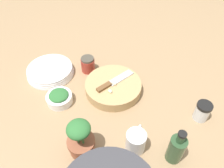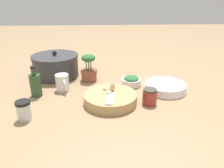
{
  "view_description": "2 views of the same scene",
  "coord_description": "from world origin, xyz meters",
  "px_view_note": "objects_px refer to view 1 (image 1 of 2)",
  "views": [
    {
      "loc": [
        -0.41,
        0.45,
        0.73
      ],
      "look_at": [
        0.03,
        -0.04,
        0.05
      ],
      "focal_mm": 35.0,
      "sensor_mm": 36.0,
      "label": 1
    },
    {
      "loc": [
        -0.01,
        -0.97,
        0.49
      ],
      "look_at": [
        0.04,
        -0.01,
        0.08
      ],
      "focal_mm": 35.0,
      "sensor_mm": 36.0,
      "label": 2
    }
  ],
  "objects_px": {
    "cutting_board": "(113,87)",
    "honey_jar": "(88,64)",
    "coffee_mug": "(136,141)",
    "herb_bowl": "(59,98)",
    "plate_stack": "(50,71)",
    "chef_knife": "(113,82)",
    "spice_jar": "(202,111)",
    "garlic_cloves": "(113,84)",
    "potted_herb": "(81,140)",
    "oil_bottle": "(176,149)"
  },
  "relations": [
    {
      "from": "chef_knife",
      "to": "garlic_cloves",
      "type": "bearing_deg",
      "value": -32.8
    },
    {
      "from": "plate_stack",
      "to": "oil_bottle",
      "type": "relative_size",
      "value": 1.43
    },
    {
      "from": "cutting_board",
      "to": "honey_jar",
      "type": "xyz_separation_m",
      "value": [
        0.18,
        -0.02,
        0.01
      ]
    },
    {
      "from": "garlic_cloves",
      "to": "herb_bowl",
      "type": "relative_size",
      "value": 0.61
    },
    {
      "from": "potted_herb",
      "to": "cutting_board",
      "type": "bearing_deg",
      "value": -68.77
    },
    {
      "from": "spice_jar",
      "to": "honey_jar",
      "type": "xyz_separation_m",
      "value": [
        0.54,
        0.11,
        -0.0
      ]
    },
    {
      "from": "herb_bowl",
      "to": "spice_jar",
      "type": "xyz_separation_m",
      "value": [
        -0.49,
        -0.33,
        0.02
      ]
    },
    {
      "from": "coffee_mug",
      "to": "plate_stack",
      "type": "xyz_separation_m",
      "value": [
        0.55,
        -0.03,
        -0.02
      ]
    },
    {
      "from": "honey_jar",
      "to": "potted_herb",
      "type": "relative_size",
      "value": 0.48
    },
    {
      "from": "garlic_cloves",
      "to": "cutting_board",
      "type": "bearing_deg",
      "value": -48.77
    },
    {
      "from": "spice_jar",
      "to": "potted_herb",
      "type": "bearing_deg",
      "value": 59.24
    },
    {
      "from": "spice_jar",
      "to": "coffee_mug",
      "type": "bearing_deg",
      "value": 67.93
    },
    {
      "from": "garlic_cloves",
      "to": "oil_bottle",
      "type": "xyz_separation_m",
      "value": [
        -0.36,
        0.09,
        0.01
      ]
    },
    {
      "from": "chef_knife",
      "to": "herb_bowl",
      "type": "distance_m",
      "value": 0.24
    },
    {
      "from": "cutting_board",
      "to": "herb_bowl",
      "type": "xyz_separation_m",
      "value": [
        0.13,
        0.2,
        0.0
      ]
    },
    {
      "from": "potted_herb",
      "to": "coffee_mug",
      "type": "bearing_deg",
      "value": -134.6
    },
    {
      "from": "chef_knife",
      "to": "oil_bottle",
      "type": "height_order",
      "value": "oil_bottle"
    },
    {
      "from": "oil_bottle",
      "to": "cutting_board",
      "type": "bearing_deg",
      "value": -14.63
    },
    {
      "from": "plate_stack",
      "to": "potted_herb",
      "type": "relative_size",
      "value": 1.41
    },
    {
      "from": "spice_jar",
      "to": "honey_jar",
      "type": "distance_m",
      "value": 0.55
    },
    {
      "from": "spice_jar",
      "to": "plate_stack",
      "type": "height_order",
      "value": "spice_jar"
    },
    {
      "from": "cutting_board",
      "to": "garlic_cloves",
      "type": "distance_m",
      "value": 0.03
    },
    {
      "from": "coffee_mug",
      "to": "oil_bottle",
      "type": "bearing_deg",
      "value": -154.25
    },
    {
      "from": "herb_bowl",
      "to": "spice_jar",
      "type": "distance_m",
      "value": 0.59
    },
    {
      "from": "chef_knife",
      "to": "honey_jar",
      "type": "distance_m",
      "value": 0.18
    },
    {
      "from": "cutting_board",
      "to": "chef_knife",
      "type": "distance_m",
      "value": 0.03
    },
    {
      "from": "cutting_board",
      "to": "spice_jar",
      "type": "height_order",
      "value": "spice_jar"
    },
    {
      "from": "cutting_board",
      "to": "chef_knife",
      "type": "height_order",
      "value": "chef_knife"
    },
    {
      "from": "garlic_cloves",
      "to": "honey_jar",
      "type": "xyz_separation_m",
      "value": [
        0.19,
        -0.03,
        -0.02
      ]
    },
    {
      "from": "cutting_board",
      "to": "chef_knife",
      "type": "relative_size",
      "value": 1.25
    },
    {
      "from": "chef_knife",
      "to": "coffee_mug",
      "type": "relative_size",
      "value": 1.98
    },
    {
      "from": "honey_jar",
      "to": "spice_jar",
      "type": "bearing_deg",
      "value": -169.03
    },
    {
      "from": "spice_jar",
      "to": "coffee_mug",
      "type": "height_order",
      "value": "coffee_mug"
    },
    {
      "from": "garlic_cloves",
      "to": "spice_jar",
      "type": "xyz_separation_m",
      "value": [
        -0.35,
        -0.13,
        -0.01
      ]
    },
    {
      "from": "chef_knife",
      "to": "spice_jar",
      "type": "bearing_deg",
      "value": 26.81
    },
    {
      "from": "herb_bowl",
      "to": "plate_stack",
      "type": "relative_size",
      "value": 0.5
    },
    {
      "from": "oil_bottle",
      "to": "plate_stack",
      "type": "bearing_deg",
      "value": 2.37
    },
    {
      "from": "garlic_cloves",
      "to": "oil_bottle",
      "type": "height_order",
      "value": "oil_bottle"
    },
    {
      "from": "cutting_board",
      "to": "honey_jar",
      "type": "relative_size",
      "value": 3.28
    },
    {
      "from": "herb_bowl",
      "to": "plate_stack",
      "type": "distance_m",
      "value": 0.19
    },
    {
      "from": "oil_bottle",
      "to": "potted_herb",
      "type": "relative_size",
      "value": 0.99
    },
    {
      "from": "plate_stack",
      "to": "chef_knife",
      "type": "bearing_deg",
      "value": -157.19
    },
    {
      "from": "coffee_mug",
      "to": "honey_jar",
      "type": "height_order",
      "value": "coffee_mug"
    },
    {
      "from": "cutting_board",
      "to": "plate_stack",
      "type": "bearing_deg",
      "value": 22.58
    },
    {
      "from": "cutting_board",
      "to": "coffee_mug",
      "type": "distance_m",
      "value": 0.29
    },
    {
      "from": "herb_bowl",
      "to": "coffee_mug",
      "type": "height_order",
      "value": "coffee_mug"
    },
    {
      "from": "honey_jar",
      "to": "coffee_mug",
      "type": "bearing_deg",
      "value": 157.93
    },
    {
      "from": "chef_knife",
      "to": "coffee_mug",
      "type": "bearing_deg",
      "value": -23.93
    },
    {
      "from": "potted_herb",
      "to": "plate_stack",
      "type": "bearing_deg",
      "value": -22.11
    },
    {
      "from": "chef_knife",
      "to": "herb_bowl",
      "type": "bearing_deg",
      "value": -113.3
    }
  ]
}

